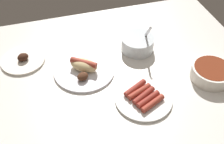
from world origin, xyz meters
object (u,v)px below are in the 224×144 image
plate_grilled_meat (23,59)px  plate_sausages (143,97)px  bowl_chili (212,72)px  plate_hotdog_assembled (84,68)px  bowl_coleslaw (138,43)px

plate_grilled_meat → plate_sausages: bearing=-39.3°
plate_sausages → plate_grilled_meat: (-40.53, 33.17, -0.15)cm
bowl_chili → plate_hotdog_assembled: bearing=159.6°
bowl_chili → plate_sausages: bowl_chili is taller
plate_hotdog_assembled → plate_grilled_meat: bearing=150.4°
plate_hotdog_assembled → plate_grilled_meat: (-23.04, 13.09, -0.77)cm
plate_hotdog_assembled → plate_sausages: size_ratio=1.16×
bowl_chili → bowl_coleslaw: bearing=131.3°
plate_sausages → plate_grilled_meat: plate_grilled_meat is taller
bowl_coleslaw → plate_hotdog_assembled: 26.02cm
bowl_chili → plate_sausages: (-28.82, -2.82, -1.93)cm
plate_sausages → bowl_coleslaw: bearing=74.5°
plate_hotdog_assembled → bowl_chili: plate_hotdog_assembled is taller
bowl_coleslaw → bowl_chili: size_ratio=1.01×
bowl_coleslaw → bowl_chili: bearing=-48.7°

